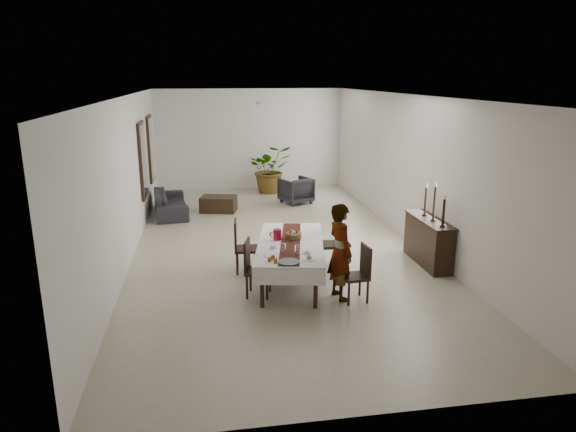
{
  "coord_description": "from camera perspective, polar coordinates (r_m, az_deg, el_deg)",
  "views": [
    {
      "loc": [
        -1.48,
        -10.62,
        3.58
      ],
      "look_at": [
        0.02,
        -1.49,
        1.05
      ],
      "focal_mm": 32.0,
      "sensor_mm": 36.0,
      "label": 1
    }
  ],
  "objects": [
    {
      "name": "chair_right_near_leg_fr",
      "position": [
        8.77,
        7.98,
        -7.55
      ],
      "size": [
        0.04,
        0.04,
        0.39
      ],
      "primitive_type": "cylinder",
      "rotation": [
        0.0,
        0.0,
        0.1
      ],
      "color": "black",
      "rests_on": "floor"
    },
    {
      "name": "chair_left_near_seat",
      "position": [
        8.63,
        -3.32,
        -6.16
      ],
      "size": [
        0.5,
        0.5,
        0.05
      ],
      "primitive_type": "cube",
      "rotation": [
        0.0,
        0.0,
        -1.84
      ],
      "color": "black",
      "rests_on": "chair_left_near_leg_fl"
    },
    {
      "name": "candlestick_far_base",
      "position": [
        10.5,
        14.94,
        0.12
      ],
      "size": [
        0.1,
        0.1,
        0.03
      ],
      "primitive_type": "cylinder",
      "color": "black",
      "rests_on": "sideboard_top"
    },
    {
      "name": "wine_glass_far",
      "position": [
        9.11,
        0.6,
        -2.36
      ],
      "size": [
        0.07,
        0.07,
        0.16
      ],
      "primitive_type": "cylinder",
      "color": "white",
      "rests_on": "tablecloth_top"
    },
    {
      "name": "chair_left_near_leg_br",
      "position": [
        8.54,
        -2.35,
        -8.03
      ],
      "size": [
        0.05,
        0.05,
        0.41
      ],
      "primitive_type": "cylinder",
      "rotation": [
        0.0,
        0.0,
        -0.27
      ],
      "color": "black",
      "rests_on": "floor"
    },
    {
      "name": "jam_jar_c",
      "position": [
        8.25,
        -1.69,
        -4.62
      ],
      "size": [
        0.06,
        0.06,
        0.07
      ],
      "primitive_type": "cylinder",
      "color": "#964215",
      "rests_on": "tablecloth_top"
    },
    {
      "name": "pitcher_handle",
      "position": [
        9.21,
        -1.71,
        -2.07
      ],
      "size": [
        0.12,
        0.04,
        0.12
      ],
      "primitive_type": "torus",
      "rotation": [
        1.57,
        0.0,
        -0.19
      ],
      "color": "maroon",
      "rests_on": "red_pitcher"
    },
    {
      "name": "fan_blade_e",
      "position": [
        13.76,
        -1.73,
        12.46
      ],
      "size": [
        0.55,
        0.1,
        0.01
      ],
      "primitive_type": "cube",
      "color": "white",
      "rests_on": "fan_hub"
    },
    {
      "name": "chair_right_near_back",
      "position": [
        8.46,
        8.64,
        -4.88
      ],
      "size": [
        0.07,
        0.4,
        0.51
      ],
      "primitive_type": "cube",
      "rotation": [
        0.0,
        0.0,
        1.67
      ],
      "color": "black",
      "rests_on": "chair_right_near_seat"
    },
    {
      "name": "chair_left_far_seat",
      "position": [
        9.67,
        -4.66,
        -3.68
      ],
      "size": [
        0.46,
        0.46,
        0.05
      ],
      "primitive_type": "cube",
      "rotation": [
        0.0,
        0.0,
        -1.66
      ],
      "color": "black",
      "rests_on": "chair_left_far_leg_fl"
    },
    {
      "name": "fan_blade_n",
      "position": [
        14.06,
        -3.38,
        12.5
      ],
      "size": [
        0.1,
        0.55,
        0.01
      ],
      "primitive_type": "cube",
      "color": "white",
      "rests_on": "fan_hub"
    },
    {
      "name": "chair_right_near_leg_fl",
      "position": [
        8.5,
        8.83,
        -8.36
      ],
      "size": [
        0.04,
        0.04,
        0.39
      ],
      "primitive_type": "cylinder",
      "rotation": [
        0.0,
        0.0,
        0.1
      ],
      "color": "black",
      "rests_on": "floor"
    },
    {
      "name": "red_pitcher",
      "position": [
        9.21,
        -1.2,
        -2.08
      ],
      "size": [
        0.17,
        0.17,
        0.19
      ],
      "primitive_type": "cylinder",
      "rotation": [
        0.0,
        0.0,
        -0.19
      ],
      "color": "maroon",
      "rests_on": "tablecloth_top"
    },
    {
      "name": "table_leg_br",
      "position": [
        10.26,
        2.81,
        -3.14
      ],
      "size": [
        0.08,
        0.08,
        0.68
      ],
      "primitive_type": "cylinder",
      "rotation": [
        0.0,
        0.0,
        -0.19
      ],
      "color": "black",
      "rests_on": "floor"
    },
    {
      "name": "wine_glass_near",
      "position": [
        8.47,
        0.97,
        -3.75
      ],
      "size": [
        0.07,
        0.07,
        0.16
      ],
      "primitive_type": "cylinder",
      "color": "white",
      "rests_on": "tablecloth_top"
    },
    {
      "name": "candlestick_mid_candle",
      "position": [
        10.0,
        16.11,
        3.36
      ],
      "size": [
        0.04,
        0.04,
        0.08
      ],
      "primitive_type": "cylinder",
      "color": "white",
      "rests_on": "candlestick_mid_shaft"
    },
    {
      "name": "table_leg_bl",
      "position": [
        10.28,
        -1.94,
        -3.1
      ],
      "size": [
        0.08,
        0.08,
        0.68
      ],
      "primitive_type": "cylinder",
      "rotation": [
        0.0,
        0.0,
        -0.19
      ],
      "color": "black",
      "rests_on": "floor"
    },
    {
      "name": "candlestick_far_shaft",
      "position": [
        10.43,
        15.05,
        1.62
      ],
      "size": [
        0.05,
        0.05,
        0.54
      ],
      "primitive_type": "cylinder",
      "color": "black",
      "rests_on": "candlestick_far_base"
    },
    {
      "name": "chair_right_far_seat",
      "position": [
        9.82,
        4.37,
        -3.2
      ],
      "size": [
        0.48,
        0.48,
        0.05
      ],
      "primitive_type": "cube",
      "rotation": [
        0.0,
        0.0,
        1.51
      ],
      "color": "black",
      "rests_on": "chair_right_far_leg_fl"
    },
    {
      "name": "candlestick_near_shaft",
      "position": [
        9.75,
        16.9,
        0.4
      ],
      "size": [
        0.05,
        0.05,
        0.49
      ],
      "primitive_type": "cylinder",
      "color": "black",
      "rests_on": "candlestick_near_base"
    },
    {
      "name": "saucer_left",
      "position": [
        8.78,
        -1.67,
        -3.58
      ],
      "size": [
        0.14,
        0.14,
        0.01
      ],
      "primitive_type": "cylinder",
      "color": "silver",
      "rests_on": "tablecloth_top"
    },
    {
      "name": "chair_left_far_leg_bl",
      "position": [
        9.91,
        -3.62,
        -4.62
      ],
      "size": [
        0.05,
        0.05,
        0.42
      ],
      "primitive_type": "cylinder",
      "rotation": [
        0.0,
        0.0,
        -0.09
      ],
      "color": "black",
      "rests_on": "floor"
    },
    {
      "name": "candlestick_far_candle",
      "position": [
        10.36,
        15.16,
        3.28
      ],
      "size": [
        0.04,
        0.04,
        0.08
      ],
      "primitive_type": "cylinder",
      "color": "beige",
      "rests_on": "candlestick_far_shaft"
    },
    {
      "name": "chair_left_far_back",
      "position": [
        9.58,
        -5.86,
        -2.06
      ],
      "size": [
        0.07,
        0.43,
        0.54
      ],
      "primitive_type": "cube",
      "rotation": [
        0.0,
        0.0,
        -1.66
      ],
      "color": "black",
      "rests_on": "chair_left_far_seat"
    },
    {
      "name": "chair_right_near_leg_bl",
      "position": [
        8.38,
        6.77,
        -8.63
      ],
      "size": [
        0.04,
        0.04,
        0.39
      ],
      "primitive_type": "cylinder",
      "rotation": [
        0.0,
        0.0,
        0.1
      ],
      "color": "black",
      "rests_on": "floor"
    },
    {
      "name": "chair_left_far_leg_br",
      "position": [
        9.58,
        -3.58,
        -5.33
      ],
      "size": [
        0.05,
        0.05,
        0.42
      ],
      "primitive_type": "cylinder",
      "rotation": [
        0.0,
        0.0,
        -0.09
      ],
      "color": "black",
      "rests_on": "floor"
    },
    {
      "name": "chair_left_near_leg_fr",
      "position": [
        8.59,
        -4.59,
        -7.92
      ],
      "size": [
        0.05,
        0.05,
        0.41
      ],
      "primitive_type": "cylinder",
      "rotation": [
        0.0,
        0.0,
        -0.27
      ],
      "color": "black",
      "rests_on": "floor"
    },
    {
      "name": "chair_right_far_back",
      "position": [
        9.77,
        5.6,
        -1.44
      ],
      "size": [
        0.07,
        0.45,
        0.58
      ],
      "primitive_type": "cube",
      "rotation": [
        0.0,
        0.0,
        1.51
      ],
      "color": "black",
      "rests_on": "chair_right_far_seat"
    },
    {
      "name": "sideboard_top",
      "position": [
        10.29,
        15.48,
        -0.39
      ],
      "size": [
        0.43,
        1.53,
        0.03
      ],
      "primitive_type": "cube",
      "color": "black",
      "rests_on": "sideboard_body"
    },
    {
      "name": "tablecloth_drape_right",
      "position": [
        9.14,
        3.84,
        -3.84
      ],
      "size": [
        0.49,
        2.45,
        0.29
      ],
      "primitive_type": "cube",
      "rotation": [
        0.0,
        0.0,
        -0.19
      ],
      "color": "silver",
      "rests_on": "dining_table_top"
    },
    {
      "name": "fan_blade_s",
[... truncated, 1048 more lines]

